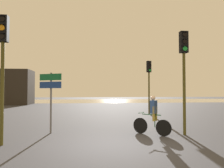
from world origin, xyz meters
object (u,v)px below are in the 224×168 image
object	(u,v)px
traffic_light_near_left	(3,54)
cyclist	(153,115)
traffic_light_near_right	(184,63)
traffic_light_far_right	(149,77)
direction_sign_post	(51,91)

from	to	relation	value
traffic_light_near_left	cyclist	size ratio (longest dim) A/B	2.69
traffic_light_near_right	traffic_light_far_right	bearing A→B (deg)	-96.26
traffic_light_near_right	traffic_light_far_right	xyz separation A→B (m)	(0.89, 8.19, -0.06)
traffic_light_near_right	cyclist	world-z (taller)	traffic_light_near_right
direction_sign_post	traffic_light_far_right	bearing A→B (deg)	-104.74
traffic_light_near_left	direction_sign_post	xyz separation A→B (m)	(1.27, 1.96, -1.24)
cyclist	traffic_light_far_right	bearing A→B (deg)	27.37
traffic_light_near_right	cyclist	bearing A→B (deg)	-7.17
direction_sign_post	traffic_light_near_right	bearing A→B (deg)	-163.16
traffic_light_near_left	direction_sign_post	size ratio (longest dim) A/B	1.68
traffic_light_far_right	cyclist	distance (m)	8.59
traffic_light_near_left	cyclist	world-z (taller)	traffic_light_near_left
traffic_light_near_left	direction_sign_post	bearing A→B (deg)	-122.35
traffic_light_near_left	traffic_light_near_right	bearing A→B (deg)	-171.58
traffic_light_far_right	direction_sign_post	xyz separation A→B (m)	(-6.45, -7.17, -1.14)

